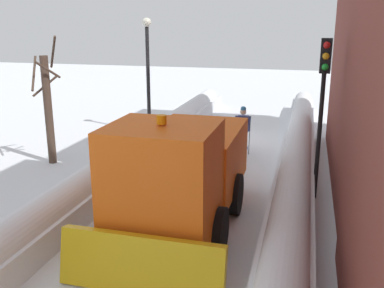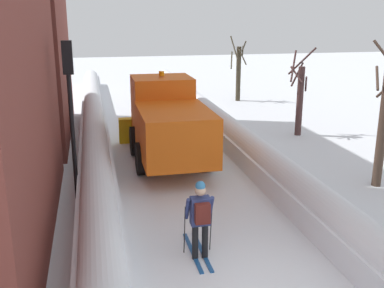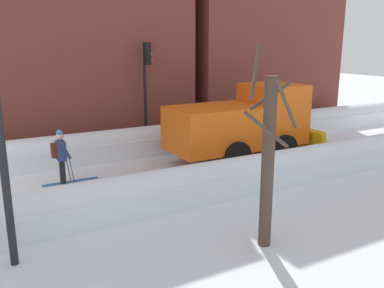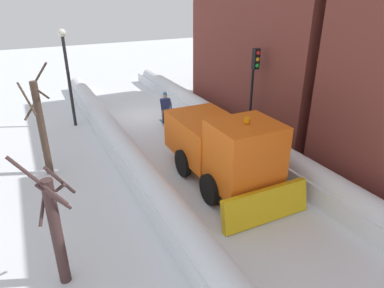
{
  "view_description": "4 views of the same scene",
  "coord_description": "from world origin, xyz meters",
  "views": [
    {
      "loc": [
        -2.9,
        17.79,
        4.88
      ],
      "look_at": [
        0.25,
        6.05,
        1.47
      ],
      "focal_mm": 40.54,
      "sensor_mm": 36.0,
      "label": 1
    },
    {
      "loc": [
        -2.69,
        -7.21,
        5.22
      ],
      "look_at": [
        0.23,
        6.1,
        1.3
      ],
      "focal_mm": 42.87,
      "sensor_mm": 36.0,
      "label": 2
    },
    {
      "loc": [
        12.44,
        -0.86,
        4.45
      ],
      "look_at": [
        0.59,
        5.71,
        1.1
      ],
      "focal_mm": 38.14,
      "sensor_mm": 36.0,
      "label": 3
    },
    {
      "loc": [
        6.13,
        18.44,
        6.95
      ],
      "look_at": [
        0.24,
        6.53,
        0.91
      ],
      "focal_mm": 32.41,
      "sensor_mm": 36.0,
      "label": 4
    }
  ],
  "objects": [
    {
      "name": "street_lamp",
      "position": [
        3.99,
        -0.39,
        3.23
      ],
      "size": [
        0.4,
        0.4,
        5.09
      ],
      "color": "black",
      "rests_on": "ground"
    },
    {
      "name": "traffic_light_pole",
      "position": [
        -3.3,
        5.74,
        3.15
      ],
      "size": [
        0.28,
        0.42,
        4.5
      ],
      "color": "black",
      "rests_on": "ground"
    },
    {
      "name": "ground_plane",
      "position": [
        0.0,
        10.0,
        0.0
      ],
      "size": [
        80.0,
        80.0,
        0.0
      ],
      "primitive_type": "plane",
      "color": "white"
    },
    {
      "name": "plow_truck",
      "position": [
        -0.13,
        8.42,
        1.48
      ],
      "size": [
        3.2,
        5.98,
        3.12
      ],
      "color": "orange",
      "rests_on": "ground"
    },
    {
      "name": "skier",
      "position": [
        -0.58,
        1.56,
        1.0
      ],
      "size": [
        0.62,
        1.8,
        1.81
      ],
      "color": "black",
      "rests_on": "ground"
    },
    {
      "name": "bare_tree_near",
      "position": [
        5.83,
        4.68,
        2.04
      ],
      "size": [
        1.17,
        1.28,
        4.49
      ],
      "color": "#47362B",
      "rests_on": "ground"
    },
    {
      "name": "building_brick_near",
      "position": [
        -7.43,
        3.4,
        6.22
      ],
      "size": [
        7.32,
        9.93,
        12.43
      ],
      "color": "brown",
      "rests_on": "ground"
    },
    {
      "name": "snowbank_left",
      "position": [
        -2.71,
        10.0,
        0.54
      ],
      "size": [
        1.1,
        36.0,
        1.17
      ],
      "color": "white",
      "rests_on": "ground"
    },
    {
      "name": "snowbank_right",
      "position": [
        2.71,
        10.0,
        0.49
      ],
      "size": [
        1.1,
        36.0,
        1.09
      ],
      "color": "white",
      "rests_on": "ground"
    },
    {
      "name": "bare_tree_mid",
      "position": [
        6.08,
        10.97,
        1.69
      ],
      "size": [
        1.3,
        1.18,
        3.81
      ],
      "color": "#422C2B",
      "rests_on": "ground"
    }
  ]
}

